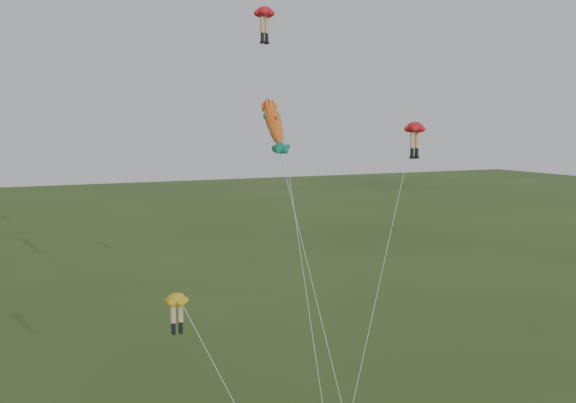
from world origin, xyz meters
name	(u,v)px	position (x,y,z in m)	size (l,w,h in m)	color
legs_kite_red_high	(266,22)	(2.48, 12.52, 21.47)	(4.31, 16.20, 22.49)	red
legs_kite_red_mid	(413,137)	(8.95, 6.20, 14.65)	(9.52, 7.74, 15.49)	red
legs_kite_yellow	(181,311)	(-6.34, 0.61, 7.81)	(3.87, 5.92, 8.51)	gold
fish_kite	(274,123)	(0.98, 7.91, 15.40)	(1.19, 11.79, 17.04)	orange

